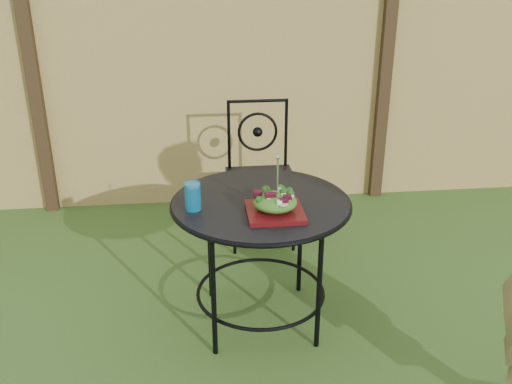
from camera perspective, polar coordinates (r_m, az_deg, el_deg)
fence at (r=4.38m, az=-4.14°, el=10.69°), size 8.00×0.12×1.90m
patio_table at (r=2.95m, az=0.48°, el=-3.30°), size 0.92×0.92×0.72m
patio_chair at (r=3.90m, az=0.41°, el=2.32°), size 0.46×0.46×0.95m
salad_plate at (r=2.74m, az=1.90°, el=-1.99°), size 0.27×0.27×0.02m
salad at (r=2.72m, az=1.92°, el=-1.00°), size 0.21×0.21×0.08m
fork at (r=2.67m, az=2.17°, el=1.55°), size 0.01×0.01×0.18m
drinking_glass at (r=2.78m, az=-6.34°, el=-0.43°), size 0.08×0.08×0.14m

